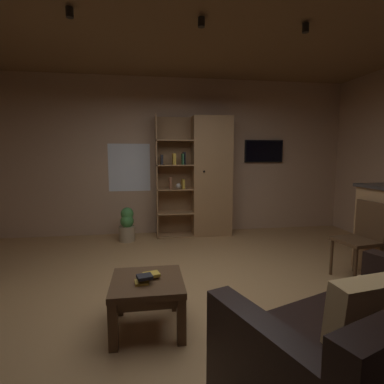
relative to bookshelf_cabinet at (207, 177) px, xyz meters
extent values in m
cube|color=#A37A4C|center=(-0.57, -2.39, -1.07)|extent=(6.60, 5.27, 0.02)
cube|color=tan|center=(-0.57, 0.27, 0.36)|extent=(6.72, 0.06, 2.84)
cube|color=brown|center=(-0.57, -2.39, 1.79)|extent=(6.60, 5.27, 0.02)
cube|color=white|center=(-1.39, 0.24, 0.17)|extent=(0.75, 0.01, 0.86)
cube|color=#997047|center=(0.09, -0.01, 0.01)|extent=(0.70, 0.38, 2.14)
cube|color=#997047|center=(-0.59, 0.17, 0.01)|extent=(0.65, 0.02, 2.14)
cube|color=#997047|center=(-0.90, -0.01, 0.01)|extent=(0.02, 0.38, 2.14)
sphere|color=black|center=(-0.09, -0.21, 0.11)|extent=(0.04, 0.04, 0.04)
cube|color=#997047|center=(-0.59, -0.01, -1.05)|extent=(0.65, 0.38, 0.02)
cube|color=#997047|center=(-0.59, -0.01, -0.64)|extent=(0.65, 0.38, 0.02)
cube|color=#997047|center=(-0.59, -0.01, -0.21)|extent=(0.65, 0.38, 0.02)
cube|color=#997047|center=(-0.59, -0.01, 0.22)|extent=(0.65, 0.38, 0.02)
cube|color=#997047|center=(-0.59, -0.01, 0.65)|extent=(0.65, 0.38, 0.02)
cube|color=black|center=(-0.42, -0.06, 0.34)|extent=(0.03, 0.23, 0.22)
cube|color=black|center=(-0.81, -0.06, 0.32)|extent=(0.04, 0.23, 0.17)
cube|color=brown|center=(-0.67, -0.06, -0.10)|extent=(0.04, 0.23, 0.21)
cube|color=gold|center=(-0.59, -0.06, 0.33)|extent=(0.05, 0.23, 0.19)
cube|color=gold|center=(-0.44, -0.06, -0.12)|extent=(0.04, 0.23, 0.16)
cube|color=#387247|center=(-0.44, -0.06, 0.32)|extent=(0.04, 0.23, 0.19)
sphere|color=beige|center=(-0.51, -0.01, -0.16)|extent=(0.10, 0.10, 0.10)
cube|color=black|center=(0.21, -3.79, -0.85)|extent=(1.88, 1.43, 0.42)
cube|color=tan|center=(0.12, -3.88, -0.49)|extent=(0.48, 0.25, 0.44)
cube|color=tan|center=(0.16, -3.79, -0.54)|extent=(0.39, 0.33, 0.38)
cube|color=brown|center=(0.27, -3.81, -0.51)|extent=(0.41, 0.26, 0.41)
cube|color=#4C331E|center=(-1.08, -2.87, -0.66)|extent=(0.60, 0.59, 0.05)
cube|color=#4C331E|center=(-1.08, -2.87, -0.72)|extent=(0.54, 0.53, 0.08)
cube|color=#4C331E|center=(-1.34, -3.12, -0.87)|extent=(0.07, 0.07, 0.38)
cube|color=#4C331E|center=(-0.82, -3.12, -0.87)|extent=(0.07, 0.07, 0.38)
cube|color=#4C331E|center=(-1.34, -2.61, -0.87)|extent=(0.07, 0.07, 0.38)
cube|color=#4C331E|center=(-0.82, -2.61, -0.87)|extent=(0.07, 0.07, 0.38)
cube|color=gold|center=(-1.13, -2.93, -0.62)|extent=(0.12, 0.11, 0.02)
cube|color=gold|center=(-1.05, -2.84, -0.60)|extent=(0.15, 0.13, 0.03)
cube|color=black|center=(-1.10, -2.94, -0.58)|extent=(0.14, 0.13, 0.03)
cube|color=#4C331E|center=(1.35, -2.22, -0.60)|extent=(0.48, 0.48, 0.04)
cube|color=#4C331E|center=(1.54, -2.19, -0.36)|extent=(0.10, 0.40, 0.44)
cylinder|color=#4C331E|center=(1.15, -2.06, -0.83)|extent=(0.04, 0.04, 0.46)
cylinder|color=#4C331E|center=(1.20, -2.42, -0.83)|extent=(0.04, 0.04, 0.46)
cylinder|color=#4C331E|center=(1.50, -2.01, -0.83)|extent=(0.04, 0.04, 0.46)
cylinder|color=#4C331E|center=(1.56, -2.37, -0.83)|extent=(0.04, 0.04, 0.46)
cylinder|color=#9E896B|center=(-1.43, -0.24, -0.94)|extent=(0.27, 0.27, 0.26)
sphere|color=#3D7F3D|center=(-1.42, -0.25, -0.72)|extent=(0.22, 0.22, 0.22)
sphere|color=#3D7F3D|center=(-1.42, -0.21, -0.60)|extent=(0.22, 0.22, 0.22)
cube|color=black|center=(1.16, 0.21, 0.47)|extent=(0.75, 0.05, 0.42)
cube|color=black|center=(1.16, 0.19, 0.47)|extent=(0.71, 0.01, 0.38)
cylinder|color=black|center=(-1.75, -2.20, 1.71)|extent=(0.07, 0.07, 0.09)
cylinder|color=black|center=(-0.50, -2.18, 1.71)|extent=(0.07, 0.07, 0.09)
cylinder|color=black|center=(0.59, -2.22, 1.71)|extent=(0.07, 0.07, 0.09)
camera|label=1|loc=(-1.06, -5.25, 0.41)|focal=27.62mm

